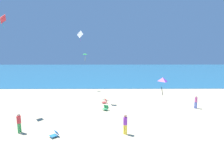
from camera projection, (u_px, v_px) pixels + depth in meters
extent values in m
plane|color=#C6B58C|center=(112.00, 113.00, 20.50)|extent=(120.00, 120.00, 0.00)
cube|color=#236084|center=(111.00, 71.00, 63.06)|extent=(120.00, 60.00, 0.05)
cube|color=#2D9956|center=(105.00, 109.00, 21.33)|extent=(0.72, 0.67, 0.03)
cube|color=#2D9956|center=(106.00, 107.00, 21.54)|extent=(0.61, 0.43, 0.43)
cylinder|color=#B7B7BC|center=(107.00, 110.00, 21.10)|extent=(0.02, 0.02, 0.18)
cylinder|color=#B7B7BC|center=(102.00, 110.00, 21.33)|extent=(0.02, 0.02, 0.18)
cube|color=#2370B2|center=(53.00, 136.00, 14.67)|extent=(0.73, 0.73, 0.03)
cube|color=#2370B2|center=(57.00, 132.00, 14.84)|extent=(0.51, 0.51, 0.35)
cylinder|color=#B7B7BC|center=(53.00, 138.00, 14.40)|extent=(0.02, 0.02, 0.15)
cylinder|color=#B7B7BC|center=(50.00, 136.00, 14.74)|extent=(0.02, 0.02, 0.15)
cube|color=#D13D3D|center=(104.00, 102.00, 24.27)|extent=(0.71, 0.67, 0.03)
cube|color=#D13D3D|center=(106.00, 100.00, 24.36)|extent=(0.42, 0.54, 0.44)
cylinder|color=#B7B7BC|center=(103.00, 103.00, 23.99)|extent=(0.02, 0.02, 0.15)
cylinder|color=#B7B7BC|center=(102.00, 102.00, 24.43)|extent=(0.02, 0.02, 0.15)
cylinder|color=yellow|center=(124.00, 129.00, 15.24)|extent=(0.15, 0.15, 0.83)
cylinder|color=yellow|center=(126.00, 130.00, 15.12)|extent=(0.15, 0.15, 0.83)
cylinder|color=purple|center=(125.00, 121.00, 15.07)|extent=(0.47, 0.47, 0.63)
sphere|color=#A87A5B|center=(125.00, 116.00, 15.01)|extent=(0.23, 0.23, 0.23)
cylinder|color=blue|center=(195.00, 105.00, 22.07)|extent=(0.14, 0.14, 0.77)
cylinder|color=blue|center=(196.00, 105.00, 22.07)|extent=(0.14, 0.14, 0.77)
cylinder|color=#D8599E|center=(196.00, 100.00, 21.97)|extent=(0.32, 0.32, 0.58)
sphere|color=beige|center=(196.00, 97.00, 21.92)|extent=(0.21, 0.21, 0.21)
cylinder|color=green|center=(18.00, 128.00, 15.37)|extent=(0.15, 0.15, 0.84)
cylinder|color=green|center=(20.00, 128.00, 15.54)|extent=(0.15, 0.15, 0.84)
cylinder|color=red|center=(19.00, 120.00, 15.35)|extent=(0.45, 0.45, 0.63)
sphere|color=beige|center=(18.00, 115.00, 15.29)|extent=(0.23, 0.23, 0.23)
pyramid|color=green|center=(85.00, 54.00, 31.92)|extent=(0.74, 0.62, 0.32)
cylinder|color=yellow|center=(85.00, 59.00, 32.02)|extent=(0.04, 0.06, 0.92)
pyramid|color=purple|center=(163.00, 79.00, 9.72)|extent=(0.47, 0.62, 0.22)
cylinder|color=black|center=(162.00, 91.00, 9.81)|extent=(0.13, 0.04, 0.48)
cube|color=red|center=(3.00, 19.00, 19.08)|extent=(0.46, 1.05, 0.98)
cylinder|color=#1EADAD|center=(4.00, 26.00, 19.18)|extent=(0.05, 0.04, 0.64)
cube|color=white|center=(80.00, 34.00, 26.41)|extent=(1.01, 0.63, 1.11)
cylinder|color=purple|center=(80.00, 39.00, 26.51)|extent=(0.05, 0.12, 0.56)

